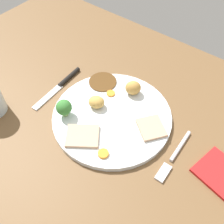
{
  "coord_description": "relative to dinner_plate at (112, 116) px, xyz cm",
  "views": [
    {
      "loc": [
        -28.21,
        29.58,
        56.27
      ],
      "look_at": [
        -2.89,
        -2.61,
        6.0
      ],
      "focal_mm": 42.02,
      "sensor_mm": 36.0,
      "label": 1
    }
  ],
  "objects": [
    {
      "name": "meat_slice_under",
      "position": [
        1.25,
        9.54,
        1.1
      ],
      "size": [
        9.75,
        9.45,
        0.8
      ],
      "primitive_type": "cube",
      "rotation": [
        0.0,
        0.0,
        3.77
      ],
      "color": "tan",
      "rests_on": "dinner_plate"
    },
    {
      "name": "gravy_pool",
      "position": [
        9.18,
        -7.49,
        0.85
      ],
      "size": [
        7.71,
        7.71,
        0.3
      ],
      "primitive_type": "cylinder",
      "color": "#563819",
      "rests_on": "dinner_plate"
    },
    {
      "name": "dinner_plate",
      "position": [
        0.0,
        0.0,
        0.0
      ],
      "size": [
        29.93,
        29.93,
        1.4
      ],
      "primitive_type": "cylinder",
      "color": "white",
      "rests_on": "dining_table"
    },
    {
      "name": "fork",
      "position": [
        -17.99,
        0.29,
        -0.31
      ],
      "size": [
        2.19,
        15.3,
        0.9
      ],
      "rotation": [
        0.0,
        0.0,
        1.61
      ],
      "color": "silver",
      "rests_on": "dining_table"
    },
    {
      "name": "meat_slice_main",
      "position": [
        -10.08,
        -2.36,
        1.1
      ],
      "size": [
        8.7,
        8.57,
        0.8
      ],
      "primitive_type": "cube",
      "rotation": [
        0.0,
        0.0,
        2.51
      ],
      "color": "tan",
      "rests_on": "dinner_plate"
    },
    {
      "name": "roast_potato_right",
      "position": [
        0.23,
        -9.27,
        2.65
      ],
      "size": [
        5.39,
        5.25,
        3.9
      ],
      "primitive_type": "ellipsoid",
      "rotation": [
        0.0,
        0.0,
        0.62
      ],
      "color": "#BC8C42",
      "rests_on": "dinner_plate"
    },
    {
      "name": "dining_table",
      "position": [
        2.89,
        2.61,
        -2.5
      ],
      "size": [
        120.0,
        84.0,
        3.6
      ],
      "primitive_type": "cube",
      "color": "brown",
      "rests_on": "ground"
    },
    {
      "name": "knife",
      "position": [
        18.45,
        -0.47,
        -0.25
      ],
      "size": [
        2.74,
        18.56,
        1.2
      ],
      "rotation": [
        0.0,
        0.0,
        1.64
      ],
      "color": "black",
      "rests_on": "dining_table"
    },
    {
      "name": "broccoli_floret",
      "position": [
        9.13,
        7.26,
        3.44
      ],
      "size": [
        3.9,
        3.9,
        4.79
      ],
      "color": "#8CB766",
      "rests_on": "dinner_plate"
    },
    {
      "name": "roast_potato_left",
      "position": [
        4.82,
        0.23,
        2.26
      ],
      "size": [
        5.13,
        4.78,
        3.13
      ],
      "primitive_type": "ellipsoid",
      "rotation": [
        0.0,
        0.0,
        0.39
      ],
      "color": "tan",
      "rests_on": "dinner_plate"
    },
    {
      "name": "carrot_coin_front",
      "position": [
        -5.51,
        10.15,
        1.01
      ],
      "size": [
        2.45,
        2.45,
        0.63
      ],
      "primitive_type": "cylinder",
      "color": "orange",
      "rests_on": "dinner_plate"
    },
    {
      "name": "carrot_coin_back",
      "position": [
        4.64,
        -5.36,
        0.91
      ],
      "size": [
        2.27,
        2.27,
        0.42
      ],
      "primitive_type": "cylinder",
      "color": "orange",
      "rests_on": "dinner_plate"
    },
    {
      "name": "folded_napkin",
      "position": [
        -28.64,
        -2.23,
        -0.3
      ],
      "size": [
        12.58,
        11.02,
        0.8
      ],
      "primitive_type": "cube",
      "rotation": [
        0.0,
        0.0,
        -0.2
      ],
      "color": "red",
      "rests_on": "dining_table"
    }
  ]
}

